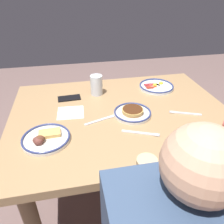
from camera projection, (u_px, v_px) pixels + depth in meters
name	position (u px, v px, depth m)	size (l,w,h in m)	color
ground_plane	(120.00, 194.00, 1.67)	(6.00, 6.00, 0.00)	#705753
dining_table	(121.00, 126.00, 1.34)	(1.28, 0.97, 0.73)	#A17C53
plate_near_main	(132.00, 112.00, 1.25)	(0.21, 0.21, 0.04)	silver
plate_center_pancakes	(156.00, 86.00, 1.56)	(0.24, 0.24, 0.04)	white
plate_far_companion	(46.00, 138.00, 1.06)	(0.23, 0.23, 0.05)	silver
drinking_glass	(97.00, 86.00, 1.45)	(0.08, 0.08, 0.13)	silver
cell_phone	(69.00, 98.00, 1.43)	(0.14, 0.07, 0.01)	black
paper_napkin	(71.00, 113.00, 1.28)	(0.15, 0.14, 0.00)	white
fork_near	(185.00, 113.00, 1.27)	(0.17, 0.08, 0.01)	silver
fork_far	(141.00, 133.00, 1.11)	(0.18, 0.09, 0.01)	silver
butter_knife	(104.00, 119.00, 1.22)	(0.23, 0.09, 0.01)	silver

